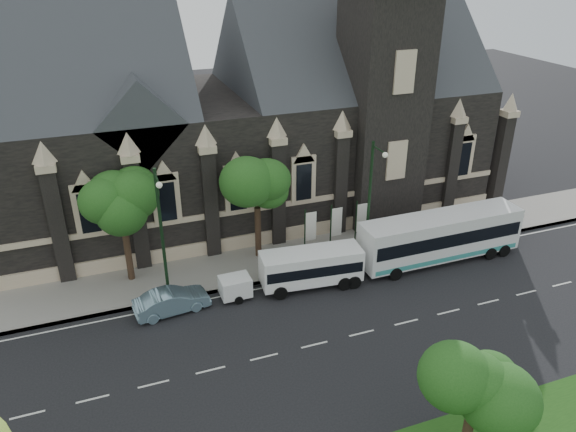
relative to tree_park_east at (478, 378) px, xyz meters
name	(u,v)px	position (x,y,z in m)	size (l,w,h in m)	color
ground	(264,357)	(-6.18, 9.32, -4.62)	(160.00, 160.00, 0.00)	black
sidewalk	(222,270)	(-6.18, 18.82, -4.54)	(80.00, 5.00, 0.15)	gray
museum	(250,115)	(-1.06, 28.10, 3.55)	(40.00, 17.70, 29.90)	black
tree_park_east	(478,378)	(0.00, 0.00, 0.00)	(3.40, 3.40, 6.28)	black
tree_walk_right	(259,182)	(-2.96, 20.04, 1.20)	(4.08, 4.08, 7.80)	black
tree_walk_left	(124,202)	(-11.97, 20.03, 1.12)	(3.91, 3.91, 7.64)	black
street_lamp_near	(371,197)	(3.82, 16.42, 0.49)	(0.36, 1.88, 9.00)	black
street_lamp_mid	(162,230)	(-10.18, 16.42, 0.49)	(0.36, 1.88, 9.00)	black
banner_flag_left	(309,230)	(0.11, 18.32, -2.24)	(0.90, 0.10, 4.00)	black
banner_flag_center	(334,225)	(2.11, 18.32, -2.24)	(0.90, 0.10, 4.00)	black
banner_flag_right	(359,221)	(4.11, 18.32, -2.24)	(0.90, 0.10, 4.00)	black
tour_coach	(440,236)	(8.83, 14.97, -2.71)	(12.05, 2.83, 3.51)	silver
shuttle_bus	(312,266)	(-1.01, 15.04, -3.12)	(6.84, 2.96, 2.57)	white
box_trailer	(235,287)	(-6.12, 15.38, -3.77)	(2.81, 1.65, 1.49)	white
sedan	(172,301)	(-10.18, 15.31, -3.86)	(1.60, 4.59, 1.51)	#7597A9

